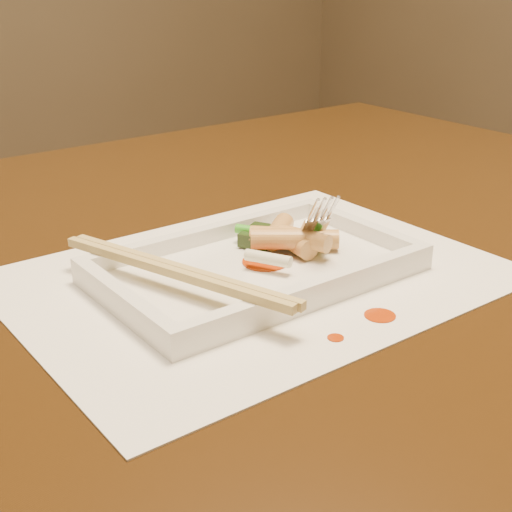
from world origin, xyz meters
TOP-DOWN VIEW (x-y plane):
  - table at (0.00, 0.00)m, footprint 1.40×0.90m
  - placemat at (0.07, -0.07)m, footprint 0.40×0.30m
  - sauce_splatter_a at (0.10, -0.18)m, footprint 0.02×0.02m
  - sauce_splatter_b at (0.05, -0.19)m, footprint 0.01×0.01m
  - plate_base at (0.07, -0.07)m, footprint 0.26×0.16m
  - plate_rim_far at (0.07, 0.01)m, footprint 0.26×0.01m
  - plate_rim_near at (0.07, -0.14)m, footprint 0.26×0.01m
  - plate_rim_left at (-0.06, -0.07)m, footprint 0.01×0.14m
  - plate_rim_right at (0.19, -0.07)m, footprint 0.01×0.14m
  - veg_piece at (0.10, -0.03)m, footprint 0.05×0.04m
  - scallion_white at (0.07, -0.08)m, footprint 0.03×0.04m
  - scallion_green at (0.11, -0.05)m, footprint 0.05×0.08m
  - chopstick_a at (-0.01, -0.07)m, footprint 0.08×0.22m
  - chopstick_b at (-0.01, -0.07)m, footprint 0.08×0.22m
  - fork at (0.14, -0.05)m, footprint 0.09×0.10m
  - sauce_blob_0 at (0.08, -0.06)m, footprint 0.04×0.04m
  - rice_cake_0 at (0.13, -0.07)m, footprint 0.05×0.04m
  - rice_cake_1 at (0.12, -0.03)m, footprint 0.05×0.05m
  - rice_cake_2 at (0.10, -0.06)m, footprint 0.05×0.04m
  - rice_cake_3 at (0.11, -0.04)m, footprint 0.04×0.04m
  - rice_cake_4 at (0.11, -0.07)m, footprint 0.02×0.04m
  - rice_cake_5 at (0.11, -0.07)m, footprint 0.03×0.05m

SIDE VIEW (x-z plane):
  - table at x=0.00m, z-range 0.27..1.02m
  - placemat at x=0.07m, z-range 0.75..0.75m
  - sauce_splatter_a at x=0.10m, z-range 0.75..0.75m
  - sauce_splatter_b at x=0.05m, z-range 0.75..0.75m
  - plate_base at x=0.07m, z-range 0.75..0.76m
  - sauce_blob_0 at x=0.08m, z-range 0.76..0.76m
  - plate_rim_far at x=0.07m, z-range 0.76..0.77m
  - plate_rim_near at x=0.07m, z-range 0.76..0.77m
  - plate_rim_left at x=-0.06m, z-range 0.76..0.77m
  - plate_rim_right at x=0.19m, z-range 0.76..0.77m
  - veg_piece at x=0.10m, z-range 0.76..0.77m
  - rice_cake_0 at x=0.13m, z-range 0.76..0.78m
  - rice_cake_1 at x=0.12m, z-range 0.76..0.78m
  - rice_cake_3 at x=0.11m, z-range 0.76..0.78m
  - rice_cake_4 at x=0.11m, z-range 0.76..0.78m
  - scallion_white at x=0.07m, z-range 0.77..0.78m
  - scallion_green at x=0.11m, z-range 0.77..0.78m
  - rice_cake_2 at x=0.10m, z-range 0.77..0.79m
  - rice_cake_5 at x=0.11m, z-range 0.77..0.78m
  - chopstick_a at x=-0.01m, z-range 0.77..0.78m
  - chopstick_b at x=-0.01m, z-range 0.77..0.78m
  - fork at x=0.14m, z-range 0.76..0.90m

